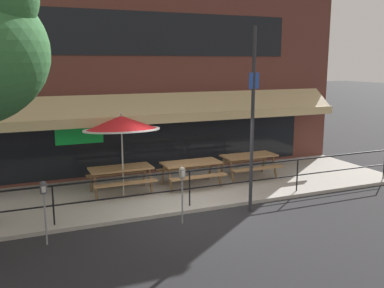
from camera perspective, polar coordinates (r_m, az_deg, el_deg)
name	(u,v)px	position (r m, az deg, el deg)	size (l,w,h in m)	color
ground_plane	(194,213)	(11.27, 0.28, -9.18)	(120.00, 120.00, 0.00)	#232326
patio_deck	(168,190)	(13.02, -3.23, -6.18)	(15.00, 4.00, 0.10)	#ADA89E
restaurant_building	(144,76)	(14.56, -6.40, 8.95)	(15.00, 1.60, 6.82)	brown
patio_railing	(190,180)	(11.29, -0.32, -4.88)	(13.84, 0.04, 0.97)	black
picnic_table_left	(121,173)	(12.60, -9.46, -3.79)	(1.80, 1.42, 0.76)	#997047
picnic_table_centre	(191,167)	(13.09, -0.12, -3.08)	(1.80, 1.42, 0.76)	#997047
picnic_table_right	(249,160)	(14.20, 7.58, -2.06)	(1.80, 1.42, 0.76)	#997047
patio_umbrella_left	(121,124)	(12.07, -9.39, 2.71)	(2.14, 2.14, 2.38)	#B7B2A8
parking_meter_near	(44,194)	(9.56, -19.16, -6.26)	(0.15, 0.16, 1.42)	gray
parking_meter_far	(182,178)	(10.22, -1.32, -4.55)	(0.15, 0.16, 1.42)	gray
street_sign_pole	(253,120)	(10.93, 8.07, 3.20)	(0.28, 0.09, 4.74)	#2D2D33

